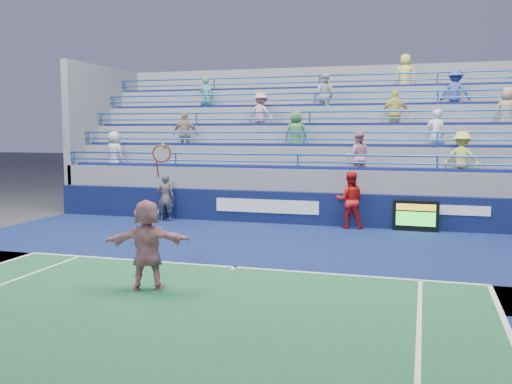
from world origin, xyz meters
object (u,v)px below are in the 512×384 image
(serve_speed_board, at_px, (416,216))
(judge_chair, at_px, (158,213))
(tennis_player, at_px, (147,244))
(line_judge, at_px, (165,198))
(ball_girl, at_px, (350,200))

(serve_speed_board, distance_m, judge_chair, 8.83)
(judge_chair, relative_size, tennis_player, 0.24)
(line_judge, bearing_deg, ball_girl, 168.25)
(judge_chair, bearing_deg, line_judge, -28.03)
(tennis_player, xyz_separation_m, line_judge, (-3.42, 8.02, -0.08))
(serve_speed_board, height_order, tennis_player, tennis_player)
(tennis_player, bearing_deg, judge_chair, 114.84)
(judge_chair, height_order, ball_girl, ball_girl)
(line_judge, bearing_deg, serve_speed_board, 167.79)
(serve_speed_board, relative_size, tennis_player, 0.49)
(serve_speed_board, height_order, ball_girl, ball_girl)
(serve_speed_board, xyz_separation_m, judge_chair, (-8.83, -0.10, -0.26))
(tennis_player, relative_size, ball_girl, 1.57)
(serve_speed_board, relative_size, ball_girl, 0.76)
(ball_girl, bearing_deg, serve_speed_board, 172.07)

